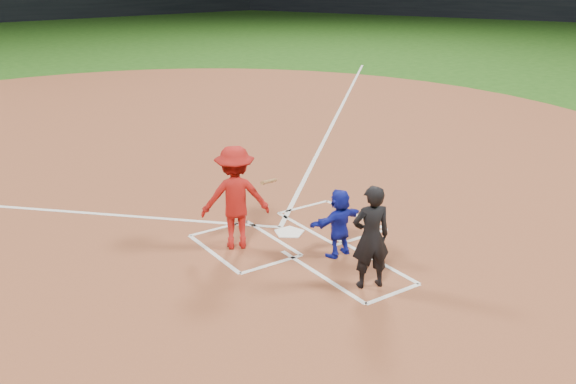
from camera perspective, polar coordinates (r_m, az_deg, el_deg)
ground at (r=11.92m, az=0.11°, el=-3.69°), size 120.00×120.00×0.00m
home_plate_dirt at (r=16.91m, az=-11.48°, el=3.17°), size 28.00×28.00×0.01m
stadium_wall_right at (r=58.48m, az=22.06°, el=15.51°), size 31.04×52.56×3.20m
home_plate at (r=11.92m, az=0.11°, el=-3.61°), size 0.60×0.60×0.02m
catcher at (r=10.86m, az=4.58°, el=-2.73°), size 1.13×0.46×1.19m
umpire at (r=9.80m, az=7.38°, el=-3.99°), size 0.70×0.58×1.65m
chalk_markings at (r=16.28m, az=-10.48°, el=2.61°), size 28.35×17.32×0.01m
batter_at_plate at (r=11.07m, az=-4.70°, el=-0.50°), size 1.62×1.11×1.83m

